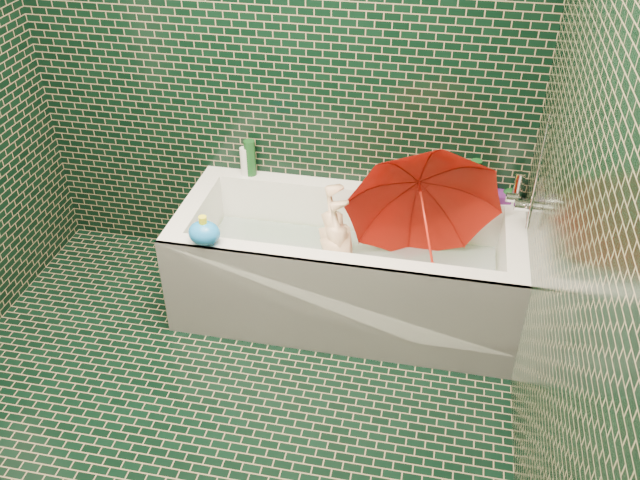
% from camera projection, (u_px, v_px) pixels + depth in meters
% --- Properties ---
extents(floor, '(2.80, 2.80, 0.00)m').
position_uv_depth(floor, '(200.00, 446.00, 2.87)').
color(floor, black).
rests_on(floor, ground).
extents(wall_back, '(2.80, 0.00, 2.80)m').
position_uv_depth(wall_back, '(273.00, 46.00, 3.27)').
color(wall_back, black).
rests_on(wall_back, floor).
extents(wall_right, '(0.00, 2.80, 2.80)m').
position_uv_depth(wall_right, '(587.00, 240.00, 1.94)').
color(wall_right, black).
rests_on(wall_right, floor).
extents(bathtub, '(1.70, 0.75, 0.55)m').
position_uv_depth(bathtub, '(346.00, 276.00, 3.48)').
color(bathtub, white).
rests_on(bathtub, floor).
extents(bath_mat, '(1.35, 0.47, 0.01)m').
position_uv_depth(bath_mat, '(347.00, 282.00, 3.53)').
color(bath_mat, green).
rests_on(bath_mat, bathtub).
extents(water, '(1.48, 0.53, 0.00)m').
position_uv_depth(water, '(347.00, 260.00, 3.44)').
color(water, silver).
rests_on(water, bathtub).
extents(faucet, '(0.18, 0.19, 0.55)m').
position_uv_depth(faucet, '(528.00, 199.00, 3.03)').
color(faucet, silver).
rests_on(faucet, wall_right).
extents(child, '(0.86, 0.49, 0.26)m').
position_uv_depth(child, '(341.00, 263.00, 3.41)').
color(child, beige).
rests_on(child, bathtub).
extents(umbrella, '(0.99, 0.98, 0.99)m').
position_uv_depth(umbrella, '(426.00, 226.00, 3.17)').
color(umbrella, red).
rests_on(umbrella, bathtub).
extents(soap_bottle_a, '(0.09, 0.10, 0.23)m').
position_uv_depth(soap_bottle_a, '(509.00, 204.00, 3.42)').
color(soap_bottle_a, white).
rests_on(soap_bottle_a, bathtub).
extents(soap_bottle_b, '(0.09, 0.09, 0.18)m').
position_uv_depth(soap_bottle_b, '(505.00, 205.00, 3.41)').
color(soap_bottle_b, '#5B1E72').
rests_on(soap_bottle_b, bathtub).
extents(soap_bottle_c, '(0.13, 0.13, 0.15)m').
position_uv_depth(soap_bottle_c, '(509.00, 204.00, 3.41)').
color(soap_bottle_c, '#134319').
rests_on(soap_bottle_c, bathtub).
extents(bottle_right_tall, '(0.07, 0.07, 0.23)m').
position_uv_depth(bottle_right_tall, '(474.00, 181.00, 3.38)').
color(bottle_right_tall, '#134319').
rests_on(bottle_right_tall, bathtub).
extents(bottle_right_pump, '(0.05, 0.05, 0.18)m').
position_uv_depth(bottle_right_pump, '(518.00, 189.00, 3.35)').
color(bottle_right_pump, silver).
rests_on(bottle_right_pump, bathtub).
extents(bottle_left_tall, '(0.07, 0.07, 0.20)m').
position_uv_depth(bottle_left_tall, '(250.00, 158.00, 3.60)').
color(bottle_left_tall, '#134319').
rests_on(bottle_left_tall, bathtub).
extents(bottle_left_short, '(0.05, 0.05, 0.16)m').
position_uv_depth(bottle_left_short, '(245.00, 161.00, 3.61)').
color(bottle_left_short, white).
rests_on(bottle_left_short, bathtub).
extents(rubber_duck, '(0.13, 0.10, 0.10)m').
position_uv_depth(rubber_duck, '(476.00, 193.00, 3.41)').
color(rubber_duck, '#FFF81A').
rests_on(rubber_duck, bathtub).
extents(bath_toy, '(0.16, 0.14, 0.15)m').
position_uv_depth(bath_toy, '(204.00, 233.00, 3.09)').
color(bath_toy, '#1A83EC').
rests_on(bath_toy, bathtub).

